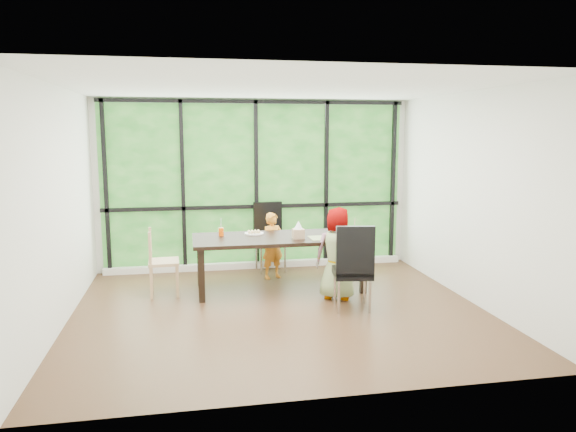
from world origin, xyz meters
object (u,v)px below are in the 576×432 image
at_px(dining_table, 280,263).
at_px(chair_end_beech, 164,262).
at_px(plate_near, 331,237).
at_px(chair_window_leather, 270,237).
at_px(plate_far, 254,233).
at_px(chair_interior_leather, 352,266).
at_px(orange_cup, 221,232).
at_px(child_toddler, 273,245).
at_px(tissue_box, 298,234).
at_px(white_mug, 353,230).
at_px(green_cup, 354,233).
at_px(child_older, 340,253).

bearing_deg(dining_table, chair_end_beech, 178.65).
bearing_deg(plate_near, dining_table, 163.92).
bearing_deg(chair_window_leather, plate_far, -118.58).
xyz_separation_m(chair_interior_leather, plate_near, (-0.06, 0.81, 0.22)).
bearing_deg(chair_window_leather, plate_near, -65.31).
height_order(chair_window_leather, orange_cup, chair_window_leather).
height_order(child_toddler, tissue_box, child_toddler).
bearing_deg(white_mug, child_toddler, 153.51).
height_order(dining_table, plate_far, plate_far).
height_order(chair_interior_leather, plate_near, chair_interior_leather).
relative_size(orange_cup, white_mug, 1.51).
relative_size(plate_near, white_mug, 2.80).
xyz_separation_m(green_cup, white_mug, (0.07, 0.32, -0.03)).
relative_size(chair_window_leather, chair_end_beech, 1.20).
distance_m(green_cup, tissue_box, 0.77).
xyz_separation_m(plate_far, plate_near, (1.01, -0.44, -0.00)).
bearing_deg(tissue_box, plate_near, -2.20).
height_order(chair_end_beech, child_toddler, child_toddler).
height_order(chair_interior_leather, child_older, child_older).
bearing_deg(chair_interior_leather, chair_end_beech, -15.73).
bearing_deg(tissue_box, white_mug, 16.13).
distance_m(chair_interior_leather, white_mug, 1.15).
bearing_deg(plate_near, chair_end_beech, 174.09).
distance_m(plate_far, green_cup, 1.42).
distance_m(dining_table, plate_near, 0.81).
bearing_deg(plate_far, chair_window_leather, 65.36).
xyz_separation_m(chair_end_beech, tissue_box, (1.81, -0.22, 0.37)).
height_order(green_cup, tissue_box, same).
xyz_separation_m(chair_window_leather, plate_far, (-0.35, -0.76, 0.22)).
xyz_separation_m(child_toddler, tissue_box, (0.23, -0.78, 0.32)).
distance_m(chair_window_leather, green_cup, 1.62).
distance_m(chair_end_beech, green_cup, 2.62).
relative_size(plate_near, tissue_box, 1.38).
xyz_separation_m(chair_window_leather, child_older, (0.68, -1.57, 0.07)).
height_order(dining_table, child_toddler, child_toddler).
bearing_deg(plate_far, dining_table, -37.27).
xyz_separation_m(dining_table, white_mug, (1.07, 0.06, 0.41)).
height_order(dining_table, chair_window_leather, chair_window_leather).
xyz_separation_m(plate_far, orange_cup, (-0.47, -0.05, 0.05)).
relative_size(green_cup, white_mug, 1.75).
height_order(plate_near, tissue_box, tissue_box).
height_order(child_older, plate_far, child_older).
distance_m(dining_table, tissue_box, 0.53).
distance_m(chair_end_beech, white_mug, 2.67).
height_order(plate_far, orange_cup, orange_cup).
bearing_deg(orange_cup, chair_window_leather, 44.80).
bearing_deg(dining_table, green_cup, -14.50).
xyz_separation_m(child_older, green_cup, (0.30, 0.30, 0.21)).
xyz_separation_m(chair_interior_leather, white_mug, (0.33, 1.07, 0.25)).
distance_m(chair_window_leather, child_older, 1.71).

